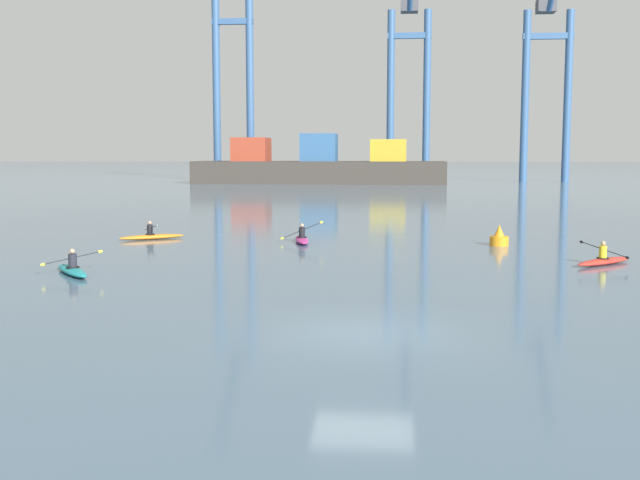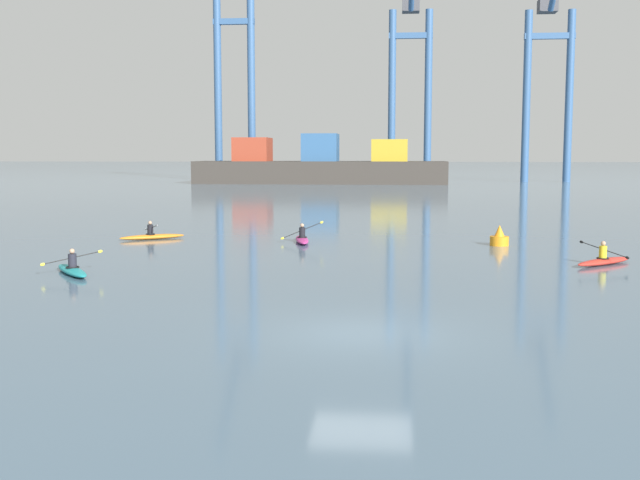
{
  "view_description": "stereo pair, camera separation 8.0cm",
  "coord_description": "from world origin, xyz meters",
  "px_view_note": "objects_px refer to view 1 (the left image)",
  "views": [
    {
      "loc": [
        0.68,
        -18.78,
        4.4
      ],
      "look_at": [
        -2.5,
        15.21,
        0.6
      ],
      "focal_mm": 43.73,
      "sensor_mm": 36.0,
      "label": 1
    },
    {
      "loc": [
        0.75,
        -18.77,
        4.4
      ],
      "look_at": [
        -2.5,
        15.21,
        0.6
      ],
      "focal_mm": 43.73,
      "sensor_mm": 36.0,
      "label": 2
    }
  ],
  "objects_px": {
    "gantry_crane_east_mid": "(548,67)",
    "kayak_teal": "(72,270)",
    "gantry_crane_west_mid": "(409,65)",
    "kayak_orange": "(152,236)",
    "channel_buoy": "(499,238)",
    "kayak_magenta": "(302,239)",
    "kayak_red": "(604,260)",
    "container_barge": "(319,167)",
    "gantry_crane_west": "(232,56)"
  },
  "relations": [
    {
      "from": "gantry_crane_west",
      "to": "gantry_crane_west_mid",
      "type": "height_order",
      "value": "gantry_crane_west"
    },
    {
      "from": "gantry_crane_east_mid",
      "to": "container_barge",
      "type": "bearing_deg",
      "value": -164.68
    },
    {
      "from": "gantry_crane_west_mid",
      "to": "kayak_teal",
      "type": "height_order",
      "value": "gantry_crane_west_mid"
    },
    {
      "from": "gantry_crane_west_mid",
      "to": "gantry_crane_east_mid",
      "type": "xyz_separation_m",
      "value": [
        21.0,
        -4.18,
        -0.91
      ]
    },
    {
      "from": "kayak_red",
      "to": "kayak_orange",
      "type": "xyz_separation_m",
      "value": [
        -20.73,
        7.28,
        0.0
      ]
    },
    {
      "from": "kayak_magenta",
      "to": "kayak_teal",
      "type": "relative_size",
      "value": 1.12
    },
    {
      "from": "gantry_crane_west_mid",
      "to": "kayak_magenta",
      "type": "height_order",
      "value": "gantry_crane_west_mid"
    },
    {
      "from": "container_barge",
      "to": "kayak_red",
      "type": "height_order",
      "value": "container_barge"
    },
    {
      "from": "kayak_teal",
      "to": "gantry_crane_west_mid",
      "type": "bearing_deg",
      "value": 82.06
    },
    {
      "from": "gantry_crane_west_mid",
      "to": "kayak_teal",
      "type": "bearing_deg",
      "value": -97.94
    },
    {
      "from": "gantry_crane_east_mid",
      "to": "kayak_orange",
      "type": "xyz_separation_m",
      "value": [
        -35.75,
        -85.04,
        -17.41
      ]
    },
    {
      "from": "kayak_magenta",
      "to": "kayak_teal",
      "type": "bearing_deg",
      "value": -123.17
    },
    {
      "from": "gantry_crane_west",
      "to": "kayak_magenta",
      "type": "bearing_deg",
      "value": -76.14
    },
    {
      "from": "gantry_crane_west",
      "to": "gantry_crane_west_mid",
      "type": "relative_size",
      "value": 1.05
    },
    {
      "from": "gantry_crane_west",
      "to": "kayak_red",
      "type": "relative_size",
      "value": 13.8
    },
    {
      "from": "gantry_crane_west",
      "to": "gantry_crane_east_mid",
      "type": "relative_size",
      "value": 1.12
    },
    {
      "from": "gantry_crane_west_mid",
      "to": "gantry_crane_west",
      "type": "bearing_deg",
      "value": -169.82
    },
    {
      "from": "gantry_crane_west",
      "to": "channel_buoy",
      "type": "bearing_deg",
      "value": -70.31
    },
    {
      "from": "gantry_crane_west",
      "to": "kayak_teal",
      "type": "height_order",
      "value": "gantry_crane_west"
    },
    {
      "from": "kayak_red",
      "to": "kayak_teal",
      "type": "distance_m",
      "value": 20.52
    },
    {
      "from": "gantry_crane_east_mid",
      "to": "gantry_crane_west_mid",
      "type": "bearing_deg",
      "value": 168.75
    },
    {
      "from": "channel_buoy",
      "to": "kayak_teal",
      "type": "relative_size",
      "value": 0.32
    },
    {
      "from": "kayak_teal",
      "to": "kayak_orange",
      "type": "xyz_separation_m",
      "value": [
        -0.68,
        11.63,
        0.0
      ]
    },
    {
      "from": "kayak_magenta",
      "to": "kayak_orange",
      "type": "relative_size",
      "value": 1.1
    },
    {
      "from": "channel_buoy",
      "to": "kayak_orange",
      "type": "relative_size",
      "value": 0.32
    },
    {
      "from": "gantry_crane_east_mid",
      "to": "channel_buoy",
      "type": "height_order",
      "value": "gantry_crane_east_mid"
    },
    {
      "from": "channel_buoy",
      "to": "kayak_teal",
      "type": "distance_m",
      "value": 19.81
    },
    {
      "from": "kayak_orange",
      "to": "gantry_crane_east_mid",
      "type": "bearing_deg",
      "value": 67.2
    },
    {
      "from": "gantry_crane_west_mid",
      "to": "kayak_magenta",
      "type": "distance_m",
      "value": 91.97
    },
    {
      "from": "container_barge",
      "to": "kayak_orange",
      "type": "relative_size",
      "value": 11.68
    },
    {
      "from": "channel_buoy",
      "to": "kayak_red",
      "type": "xyz_separation_m",
      "value": [
        3.28,
        -6.2,
        -0.19
      ]
    },
    {
      "from": "gantry_crane_west",
      "to": "kayak_magenta",
      "type": "height_order",
      "value": "gantry_crane_west"
    },
    {
      "from": "container_barge",
      "to": "channel_buoy",
      "type": "height_order",
      "value": "container_barge"
    },
    {
      "from": "gantry_crane_west",
      "to": "channel_buoy",
      "type": "relative_size",
      "value": 40.22
    },
    {
      "from": "gantry_crane_west",
      "to": "kayak_red",
      "type": "distance_m",
      "value": 99.48
    },
    {
      "from": "kayak_red",
      "to": "kayak_orange",
      "type": "bearing_deg",
      "value": 160.65
    },
    {
      "from": "gantry_crane_west",
      "to": "kayak_orange",
      "type": "bearing_deg",
      "value": -81.17
    },
    {
      "from": "container_barge",
      "to": "kayak_teal",
      "type": "xyz_separation_m",
      "value": [
        -0.77,
        -87.27,
        -2.29
      ]
    },
    {
      "from": "channel_buoy",
      "to": "kayak_orange",
      "type": "xyz_separation_m",
      "value": [
        -17.45,
        1.08,
        -0.19
      ]
    },
    {
      "from": "gantry_crane_east_mid",
      "to": "kayak_magenta",
      "type": "bearing_deg",
      "value": -108.03
    },
    {
      "from": "kayak_teal",
      "to": "kayak_orange",
      "type": "relative_size",
      "value": 0.98
    },
    {
      "from": "gantry_crane_west",
      "to": "kayak_orange",
      "type": "relative_size",
      "value": 12.78
    },
    {
      "from": "channel_buoy",
      "to": "kayak_teal",
      "type": "height_order",
      "value": "channel_buoy"
    },
    {
      "from": "gantry_crane_west",
      "to": "kayak_teal",
      "type": "distance_m",
      "value": 98.79
    },
    {
      "from": "gantry_crane_west_mid",
      "to": "kayak_red",
      "type": "relative_size",
      "value": 13.12
    },
    {
      "from": "channel_buoy",
      "to": "kayak_orange",
      "type": "distance_m",
      "value": 17.48
    },
    {
      "from": "kayak_magenta",
      "to": "kayak_red",
      "type": "bearing_deg",
      "value": -27.25
    },
    {
      "from": "gantry_crane_west_mid",
      "to": "kayak_teal",
      "type": "relative_size",
      "value": 12.4
    },
    {
      "from": "gantry_crane_east_mid",
      "to": "kayak_teal",
      "type": "bearing_deg",
      "value": -109.94
    },
    {
      "from": "container_barge",
      "to": "gantry_crane_west_mid",
      "type": "xyz_separation_m",
      "value": [
        13.3,
        13.58,
        16.03
      ]
    }
  ]
}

